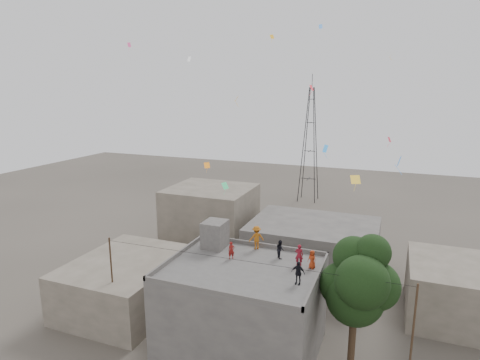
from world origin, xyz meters
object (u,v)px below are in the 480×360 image
object	(u,v)px
tree	(359,283)
person_red_adult	(299,255)
stair_head_box	(215,234)
person_dark_adult	(298,273)
transmission_tower	(310,145)

from	to	relation	value
tree	person_red_adult	xyz separation A→B (m)	(-4.00, 1.14, 0.74)
stair_head_box	person_red_adult	bearing A→B (deg)	-7.51
stair_head_box	tree	bearing A→B (deg)	-10.74
person_dark_adult	transmission_tower	bearing A→B (deg)	105.56
tree	person_dark_adult	world-z (taller)	tree
stair_head_box	transmission_tower	world-z (taller)	transmission_tower
tree	person_red_adult	distance (m)	4.22
stair_head_box	transmission_tower	size ratio (longest dim) A/B	0.10
transmission_tower	stair_head_box	bearing A→B (deg)	-88.77
person_dark_adult	person_red_adult	bearing A→B (deg)	106.57
transmission_tower	person_red_adult	bearing A→B (deg)	-79.10
person_red_adult	person_dark_adult	size ratio (longest dim) A/B	1.02
transmission_tower	tree	bearing A→B (deg)	-73.91
stair_head_box	tree	xyz separation A→B (m)	(10.57, -2.00, -1.00)
stair_head_box	person_dark_adult	bearing A→B (deg)	-26.06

